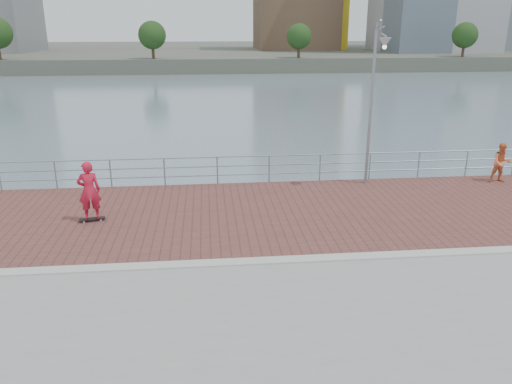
{
  "coord_description": "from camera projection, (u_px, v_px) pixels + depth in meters",
  "views": [
    {
      "loc": [
        -1.4,
        -11.9,
        5.99
      ],
      "look_at": [
        0.0,
        2.0,
        1.3
      ],
      "focal_mm": 35.0,
      "sensor_mm": 36.0,
      "label": 1
    }
  ],
  "objects": [
    {
      "name": "shoreline_trees",
      "position": [
        119.0,
        34.0,
        83.0
      ],
      "size": [
        109.78,
        5.12,
        6.83
      ],
      "color": "#473323",
      "rests_on": "far_shore"
    },
    {
      "name": "water",
      "position": [
        263.0,
        327.0,
        13.9
      ],
      "size": [
        400.0,
        400.0,
        0.0
      ],
      "primitive_type": "plane",
      "color": "slate",
      "rests_on": "ground"
    },
    {
      "name": "skateboard",
      "position": [
        92.0,
        219.0,
        15.96
      ],
      "size": [
        0.83,
        0.38,
        0.09
      ],
      "rotation": [
        0.0,
        0.0,
        0.23
      ],
      "color": "black",
      "rests_on": "brick_lane"
    },
    {
      "name": "skateboarder",
      "position": [
        89.0,
        190.0,
        15.65
      ],
      "size": [
        0.78,
        0.6,
        1.9
      ],
      "primitive_type": "imported",
      "rotation": [
        0.0,
        0.0,
        3.37
      ],
      "color": "red",
      "rests_on": "skateboard"
    },
    {
      "name": "brick_lane",
      "position": [
        251.0,
        213.0,
        16.65
      ],
      "size": [
        40.0,
        6.8,
        0.02
      ],
      "primitive_type": "cube",
      "color": "brown",
      "rests_on": "seawall"
    },
    {
      "name": "curb",
      "position": [
        264.0,
        261.0,
        13.25
      ],
      "size": [
        40.0,
        0.4,
        0.06
      ],
      "primitive_type": "cube",
      "color": "#B7B5AD",
      "rests_on": "seawall"
    },
    {
      "name": "far_shore",
      "position": [
        210.0,
        52.0,
        129.04
      ],
      "size": [
        320.0,
        95.0,
        2.5
      ],
      "primitive_type": "cube",
      "color": "#4C5142",
      "rests_on": "ground"
    },
    {
      "name": "bystander",
      "position": [
        502.0,
        163.0,
        19.73
      ],
      "size": [
        0.85,
        0.71,
        1.58
      ],
      "primitive_type": "imported",
      "rotation": [
        0.0,
        0.0,
        -0.16
      ],
      "color": "#EC7945",
      "rests_on": "brick_lane"
    },
    {
      "name": "street_lamp",
      "position": [
        377.0,
        77.0,
        18.11
      ],
      "size": [
        0.43,
        1.25,
        5.88
      ],
      "color": "gray",
      "rests_on": "brick_lane"
    },
    {
      "name": "guardrail",
      "position": [
        243.0,
        166.0,
        19.64
      ],
      "size": [
        39.06,
        0.06,
        1.13
      ],
      "color": "#8C9EA8",
      "rests_on": "brick_lane"
    }
  ]
}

